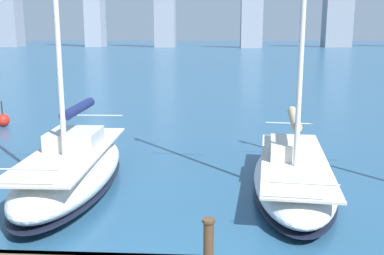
% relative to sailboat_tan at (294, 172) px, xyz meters
% --- Properties ---
extents(sailboat_tan, '(3.42, 8.41, 10.70)m').
position_rel_sailboat_tan_xyz_m(sailboat_tan, '(0.00, 0.00, 0.00)').
color(sailboat_tan, silver).
rests_on(sailboat_tan, ground).
extents(sailboat_navy, '(2.73, 7.93, 10.52)m').
position_rel_sailboat_tan_xyz_m(sailboat_navy, '(7.12, 0.47, 0.15)').
color(sailboat_navy, white).
rests_on(sailboat_navy, ground).
extents(mooring_post, '(0.26, 0.26, 0.91)m').
position_rel_sailboat_tan_xyz_m(mooring_post, '(2.64, 6.00, 0.47)').
color(mooring_post, '#423323').
rests_on(mooring_post, dock_pier).
extents(channel_buoy, '(0.70, 0.70, 1.40)m').
position_rel_sailboat_tan_xyz_m(channel_buoy, '(14.16, -9.37, -0.25)').
color(channel_buoy, red).
rests_on(channel_buoy, ground).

